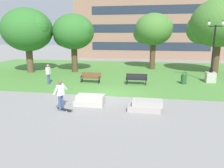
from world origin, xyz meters
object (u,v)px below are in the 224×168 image
(park_bench_near_right, at_px, (91,77))
(park_bench_near_left, at_px, (137,78))
(lamp_post_left, at_px, (211,70))
(skateboard, at_px, (65,109))
(concrete_block_center, at_px, (90,100))
(concrete_block_left, at_px, (146,106))
(person_bystander_near_lawn, at_px, (48,73))
(person_skateboarder, at_px, (61,93))
(trash_bin, at_px, (184,78))

(park_bench_near_right, bearing_deg, park_bench_near_left, 0.30)
(park_bench_near_left, distance_m, park_bench_near_right, 4.03)
(lamp_post_left, bearing_deg, skateboard, -136.88)
(concrete_block_center, xyz_separation_m, skateboard, (-1.12, -1.21, -0.22))
(concrete_block_left, distance_m, park_bench_near_right, 8.20)
(park_bench_near_left, xyz_separation_m, person_bystander_near_lawn, (-7.42, -1.24, 0.44))
(person_skateboarder, relative_size, trash_bin, 1.78)
(park_bench_near_right, bearing_deg, lamp_post_left, 11.00)
(concrete_block_center, height_order, park_bench_near_left, park_bench_near_left)
(park_bench_near_left, bearing_deg, trash_bin, 12.33)
(trash_bin, relative_size, person_bystander_near_lawn, 0.56)
(park_bench_near_left, xyz_separation_m, lamp_post_left, (6.44, 2.02, 0.56))
(park_bench_near_right, xyz_separation_m, person_bystander_near_lawn, (-3.38, -1.21, 0.44))
(person_skateboarder, distance_m, skateboard, 0.92)
(concrete_block_center, bearing_deg, park_bench_near_right, 105.03)
(person_skateboarder, relative_size, lamp_post_left, 0.32)
(concrete_block_left, bearing_deg, person_bystander_near_lawn, 147.58)
(concrete_block_center, height_order, skateboard, concrete_block_center)
(person_skateboarder, bearing_deg, lamp_post_left, 42.13)
(park_bench_near_right, xyz_separation_m, lamp_post_left, (10.47, 2.04, 0.56))
(concrete_block_left, xyz_separation_m, lamp_post_left, (5.50, 8.56, 0.79))
(skateboard, relative_size, lamp_post_left, 0.19)
(trash_bin, bearing_deg, lamp_post_left, 25.07)
(concrete_block_left, xyz_separation_m, park_bench_near_right, (-4.97, 6.52, 0.23))
(concrete_block_center, xyz_separation_m, person_skateboarder, (-1.37, -1.12, 0.66))
(concrete_block_center, xyz_separation_m, concrete_block_left, (3.34, -0.44, 0.00))
(person_skateboarder, bearing_deg, park_bench_near_left, 62.42)
(skateboard, height_order, park_bench_near_right, park_bench_near_right)
(concrete_block_center, relative_size, trash_bin, 1.88)
(skateboard, bearing_deg, park_bench_near_right, 94.00)
(concrete_block_center, xyz_separation_m, person_bystander_near_lawn, (-5.02, 4.87, 0.68))
(concrete_block_center, bearing_deg, skateboard, -132.83)
(park_bench_near_left, height_order, lamp_post_left, lamp_post_left)
(person_skateboarder, xyz_separation_m, person_bystander_near_lawn, (-3.64, 5.99, 0.01))
(concrete_block_left, distance_m, lamp_post_left, 10.20)
(lamp_post_left, bearing_deg, concrete_block_center, -137.44)
(person_skateboarder, bearing_deg, trash_bin, 46.16)
(person_skateboarder, xyz_separation_m, park_bench_near_left, (3.77, 7.22, -0.43))
(park_bench_near_left, relative_size, trash_bin, 1.88)
(park_bench_near_right, bearing_deg, person_skateboarder, -87.92)
(lamp_post_left, bearing_deg, trash_bin, -154.93)
(lamp_post_left, bearing_deg, park_bench_near_right, -169.00)
(park_bench_near_right, bearing_deg, person_bystander_near_lawn, -160.25)
(park_bench_near_right, bearing_deg, concrete_block_center, -74.97)
(concrete_block_center, height_order, park_bench_near_right, park_bench_near_right)
(skateboard, bearing_deg, trash_bin, 47.42)
(lamp_post_left, height_order, person_bystander_near_lawn, lamp_post_left)
(concrete_block_center, bearing_deg, trash_bin, 47.46)
(person_skateboarder, distance_m, park_bench_near_right, 7.22)
(park_bench_near_right, distance_m, lamp_post_left, 10.68)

